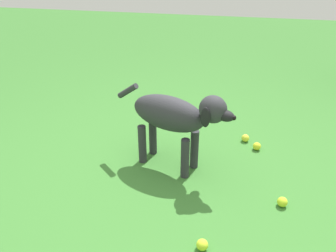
{
  "coord_description": "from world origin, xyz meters",
  "views": [
    {
      "loc": [
        1.84,
        0.36,
        1.47
      ],
      "look_at": [
        -0.24,
        -0.13,
        0.33
      ],
      "focal_mm": 35.35,
      "sensor_mm": 36.0,
      "label": 1
    }
  ],
  "objects_px": {
    "tennis_ball_1": "(257,146)",
    "tennis_ball_3": "(203,116)",
    "dog": "(175,116)",
    "tennis_ball_0": "(282,202)",
    "tennis_ball_4": "(202,245)",
    "tennis_ball_2": "(245,138)"
  },
  "relations": [
    {
      "from": "tennis_ball_0",
      "to": "tennis_ball_4",
      "type": "bearing_deg",
      "value": -44.21
    },
    {
      "from": "tennis_ball_0",
      "to": "tennis_ball_4",
      "type": "relative_size",
      "value": 1.0
    },
    {
      "from": "tennis_ball_3",
      "to": "tennis_ball_1",
      "type": "bearing_deg",
      "value": 48.27
    },
    {
      "from": "tennis_ball_1",
      "to": "tennis_ball_3",
      "type": "bearing_deg",
      "value": -131.73
    },
    {
      "from": "dog",
      "to": "tennis_ball_0",
      "type": "height_order",
      "value": "dog"
    },
    {
      "from": "tennis_ball_1",
      "to": "tennis_ball_2",
      "type": "xyz_separation_m",
      "value": [
        -0.12,
        -0.1,
        0.0
      ]
    },
    {
      "from": "tennis_ball_4",
      "to": "tennis_ball_0",
      "type": "bearing_deg",
      "value": 135.79
    },
    {
      "from": "dog",
      "to": "tennis_ball_0",
      "type": "xyz_separation_m",
      "value": [
        0.28,
        0.78,
        -0.39
      ]
    },
    {
      "from": "tennis_ball_1",
      "to": "tennis_ball_3",
      "type": "relative_size",
      "value": 1.0
    },
    {
      "from": "tennis_ball_2",
      "to": "tennis_ball_4",
      "type": "xyz_separation_m",
      "value": [
        1.26,
        -0.2,
        0.0
      ]
    },
    {
      "from": "tennis_ball_3",
      "to": "dog",
      "type": "bearing_deg",
      "value": -6.94
    },
    {
      "from": "dog",
      "to": "tennis_ball_4",
      "type": "relative_size",
      "value": 13.92
    },
    {
      "from": "dog",
      "to": "tennis_ball_1",
      "type": "height_order",
      "value": "dog"
    },
    {
      "from": "tennis_ball_0",
      "to": "tennis_ball_4",
      "type": "xyz_separation_m",
      "value": [
        0.47,
        -0.46,
        0.0
      ]
    },
    {
      "from": "dog",
      "to": "tennis_ball_2",
      "type": "bearing_deg",
      "value": 62.56
    },
    {
      "from": "tennis_ball_0",
      "to": "tennis_ball_4",
      "type": "height_order",
      "value": "same"
    },
    {
      "from": "tennis_ball_1",
      "to": "tennis_ball_4",
      "type": "distance_m",
      "value": 1.18
    },
    {
      "from": "tennis_ball_0",
      "to": "tennis_ball_1",
      "type": "height_order",
      "value": "same"
    },
    {
      "from": "tennis_ball_1",
      "to": "tennis_ball_4",
      "type": "bearing_deg",
      "value": -14.66
    },
    {
      "from": "tennis_ball_2",
      "to": "tennis_ball_4",
      "type": "distance_m",
      "value": 1.27
    },
    {
      "from": "tennis_ball_1",
      "to": "tennis_ball_3",
      "type": "distance_m",
      "value": 0.69
    },
    {
      "from": "tennis_ball_0",
      "to": "tennis_ball_1",
      "type": "bearing_deg",
      "value": -166.75
    }
  ]
}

